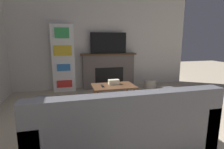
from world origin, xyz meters
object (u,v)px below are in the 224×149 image
(fireplace, at_px, (109,70))
(tv, at_px, (109,43))
(coffee_table, at_px, (114,89))
(storage_basket, at_px, (150,84))
(couch, at_px, (121,134))
(bookshelf, at_px, (63,58))

(fireplace, xyz_separation_m, tv, (0.00, -0.02, 0.79))
(tv, xyz_separation_m, coffee_table, (-0.27, -1.57, -0.90))
(storage_basket, bearing_deg, couch, -122.88)
(tv, xyz_separation_m, storage_basket, (1.15, -0.39, -1.18))
(bookshelf, bearing_deg, storage_basket, -9.01)
(bookshelf, bearing_deg, couch, -77.96)
(couch, bearing_deg, coffee_table, 77.93)
(bookshelf, bearing_deg, fireplace, 1.03)
(fireplace, height_order, couch, fireplace)
(bookshelf, xyz_separation_m, storage_basket, (2.41, -0.38, -0.77))
(coffee_table, bearing_deg, fireplace, 80.25)
(coffee_table, distance_m, storage_basket, 1.88)
(tv, bearing_deg, fireplace, 90.00)
(bookshelf, distance_m, storage_basket, 2.56)
(fireplace, relative_size, coffee_table, 1.88)
(coffee_table, bearing_deg, bookshelf, 122.20)
(coffee_table, height_order, storage_basket, coffee_table)
(tv, bearing_deg, couch, -100.96)
(fireplace, relative_size, couch, 0.82)
(couch, distance_m, coffee_table, 1.57)
(fireplace, relative_size, storage_basket, 4.80)
(tv, relative_size, couch, 0.53)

